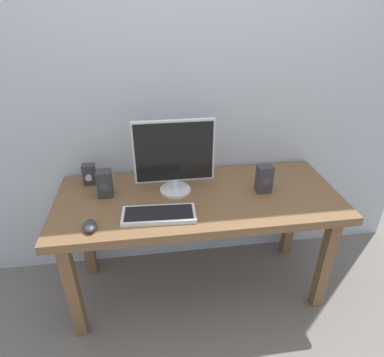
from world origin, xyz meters
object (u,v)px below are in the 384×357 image
Objects in this scene: desk at (198,208)px; speaker_right at (264,179)px; audio_controller at (89,174)px; monitor at (174,156)px; mouse at (90,226)px; keyboard_primary at (159,215)px; speaker_left at (105,184)px.

desk is 9.90× the size of speaker_right.
audio_controller is at bearing 160.21° from desk.
desk is 3.58× the size of monitor.
desk is 0.66m from mouse.
speaker_left is at bearing 138.99° from keyboard_primary.
desk is at bearing 12.25° from mouse.
monitor is 2.76× the size of speaker_right.
keyboard_primary is 0.36m from mouse.
keyboard_primary is at bearing -164.66° from speaker_right.
speaker_right is 1.28× the size of audio_controller.
speaker_left is (0.06, 0.32, 0.06)m from mouse.
mouse is at bearing -166.78° from speaker_right.
monitor is at bearing 24.72° from mouse.
speaker_left is (-0.95, 0.08, -0.00)m from speaker_right.
keyboard_primary is at bearing -113.57° from monitor.
audio_controller is (-0.11, 0.16, -0.02)m from speaker_left.
monitor is at bearing 66.43° from keyboard_primary.
desk is at bearing 179.21° from speaker_right.
speaker_right is at bearing 15.34° from keyboard_primary.
monitor reaches higher than speaker_right.
audio_controller is (-0.66, 0.24, 0.16)m from desk.
monitor is 0.61m from mouse.
speaker_right reaches higher than mouse.
keyboard_primary is 3.76× the size of mouse.
speaker_right reaches higher than audio_controller.
keyboard_primary is at bearing -45.54° from audio_controller.
desk is 0.58m from speaker_left.
speaker_right is at bearing -12.92° from audio_controller.
mouse is at bearing -99.96° from speaker_left.
keyboard_primary is at bearing -0.24° from mouse.
monitor is (-0.13, 0.08, 0.32)m from desk.
speaker_right is 1.04× the size of speaker_left.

